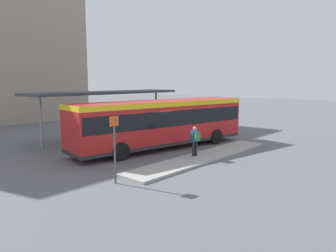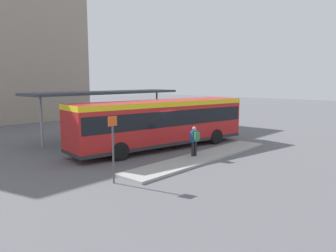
% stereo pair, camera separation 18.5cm
% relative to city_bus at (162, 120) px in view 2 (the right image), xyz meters
% --- Properties ---
extents(ground_plane, '(120.00, 120.00, 0.00)m').
position_rel_city_bus_xyz_m(ground_plane, '(-0.01, 0.00, -1.76)').
color(ground_plane, '#5B5B60').
extents(curb_island, '(10.97, 1.80, 0.12)m').
position_rel_city_bus_xyz_m(curb_island, '(-0.45, -3.52, -1.70)').
color(curb_island, '#9E9E99').
rests_on(curb_island, ground_plane).
extents(city_bus, '(12.20, 4.43, 3.00)m').
position_rel_city_bus_xyz_m(city_bus, '(0.00, 0.00, 0.00)').
color(city_bus, red).
rests_on(city_bus, ground_plane).
extents(pedestrian_waiting, '(0.44, 0.49, 1.63)m').
position_rel_city_bus_xyz_m(pedestrian_waiting, '(-0.80, -3.20, -0.70)').
color(pedestrian_waiting, '#232328').
rests_on(pedestrian_waiting, curb_island).
extents(bicycle_yellow, '(0.48, 1.70, 0.74)m').
position_rel_city_bus_xyz_m(bicycle_yellow, '(9.66, 1.42, -1.39)').
color(bicycle_yellow, black).
rests_on(bicycle_yellow, ground_plane).
extents(bicycle_black, '(0.48, 1.77, 0.76)m').
position_rel_city_bus_xyz_m(bicycle_black, '(9.38, 2.26, -1.38)').
color(bicycle_black, black).
rests_on(bicycle_black, ground_plane).
extents(bicycle_white, '(0.48, 1.71, 0.74)m').
position_rel_city_bus_xyz_m(bicycle_white, '(9.69, 3.11, -1.39)').
color(bicycle_white, black).
rests_on(bicycle_white, ground_plane).
extents(bicycle_red, '(0.48, 1.61, 0.70)m').
position_rel_city_bus_xyz_m(bicycle_red, '(9.26, 3.96, -1.41)').
color(bicycle_red, black).
rests_on(bicycle_red, ground_plane).
extents(station_shelter, '(12.36, 2.73, 3.44)m').
position_rel_city_bus_xyz_m(station_shelter, '(0.33, 5.79, 1.55)').
color(station_shelter, '#383D47').
rests_on(station_shelter, ground_plane).
extents(potted_planter_near_shelter, '(0.80, 0.80, 1.28)m').
position_rel_city_bus_xyz_m(potted_planter_near_shelter, '(3.27, 3.19, -1.09)').
color(potted_planter_near_shelter, slate).
rests_on(potted_planter_near_shelter, ground_plane).
extents(potted_planter_far_side, '(0.77, 0.77, 1.14)m').
position_rel_city_bus_xyz_m(potted_planter_far_side, '(5.05, 3.03, -1.17)').
color(potted_planter_far_side, slate).
rests_on(potted_planter_far_side, ground_plane).
extents(platform_sign, '(0.44, 0.08, 2.80)m').
position_rel_city_bus_xyz_m(platform_sign, '(-6.54, -3.37, -0.20)').
color(platform_sign, '#4C4C51').
rests_on(platform_sign, ground_plane).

